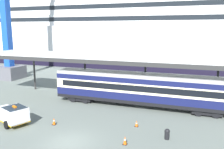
% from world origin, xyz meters
% --- Properties ---
extents(ground_plane, '(400.00, 400.00, 0.00)m').
position_xyz_m(ground_plane, '(0.00, 0.00, 0.00)').
color(ground_plane, slate).
extents(cruise_ship, '(155.13, 29.39, 33.02)m').
position_xyz_m(cruise_ship, '(-2.63, 50.48, 11.20)').
color(cruise_ship, black).
rests_on(cruise_ship, ground).
extents(platform_canopy, '(44.21, 5.75, 6.14)m').
position_xyz_m(platform_canopy, '(3.39, 11.81, 5.89)').
color(platform_canopy, beige).
rests_on(platform_canopy, ground).
extents(train_carriage, '(21.59, 2.81, 4.11)m').
position_xyz_m(train_carriage, '(3.39, 11.39, 2.31)').
color(train_carriage, black).
rests_on(train_carriage, ground).
extents(service_truck, '(5.58, 3.91, 2.02)m').
position_xyz_m(service_truck, '(-7.67, 1.76, 0.99)').
color(service_truck, white).
rests_on(service_truck, ground).
extents(traffic_cone_near, '(0.36, 0.36, 0.74)m').
position_xyz_m(traffic_cone_near, '(4.62, 1.18, 0.36)').
color(traffic_cone_near, black).
rests_on(traffic_cone_near, ground).
extents(traffic_cone_mid, '(0.36, 0.36, 0.61)m').
position_xyz_m(traffic_cone_mid, '(4.59, 5.21, 0.30)').
color(traffic_cone_mid, black).
rests_on(traffic_cone_mid, ground).
extents(traffic_cone_far, '(0.36, 0.36, 0.74)m').
position_xyz_m(traffic_cone_far, '(-3.31, 2.83, 0.37)').
color(traffic_cone_far, black).
rests_on(traffic_cone_far, ground).
extents(quay_bollard, '(0.48, 0.48, 0.96)m').
position_xyz_m(quay_bollard, '(7.78, 3.38, 0.52)').
color(quay_bollard, black).
rests_on(quay_bollard, ground).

